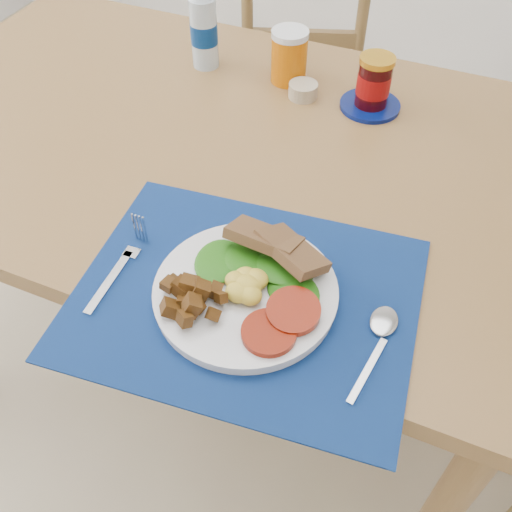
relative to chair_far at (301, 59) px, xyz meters
The scene contains 11 objects.
ground 1.08m from the chair_far, 87.04° to the right, with size 4.00×4.00×0.00m, color tan.
table 0.76m from the chair_far, 86.25° to the right, with size 1.40×0.90×0.75m.
chair_far is the anchor object (origin of this frame).
placemat 1.15m from the chair_far, 74.82° to the right, with size 0.51×0.40×0.00m, color black.
breakfast_plate 1.16m from the chair_far, 75.14° to the right, with size 0.27×0.27×0.07m.
fork 1.14m from the chair_far, 85.29° to the right, with size 0.03×0.19×0.00m.
spoon 1.22m from the chair_far, 65.25° to the right, with size 0.04×0.17×0.01m.
water_bottle 0.59m from the chair_far, 97.63° to the right, with size 0.06×0.06×0.21m.
juice_glass 0.57m from the chair_far, 74.72° to the right, with size 0.08×0.08×0.11m, color #C86005.
ramekin 0.62m from the chair_far, 70.85° to the right, with size 0.06×0.06×0.03m, color tan.
jam_on_saucer 0.67m from the chair_far, 57.43° to the right, with size 0.13×0.13×0.12m.
Camera 1 is at (0.47, -0.64, 1.43)m, focal length 40.00 mm.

